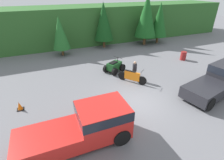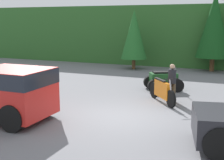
# 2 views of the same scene
# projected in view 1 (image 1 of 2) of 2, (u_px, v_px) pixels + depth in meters

# --- Properties ---
(ground_plane) EXTENTS (80.00, 80.00, 0.00)m
(ground_plane) POSITION_uv_depth(u_px,v_px,m) (138.00, 103.00, 11.61)
(ground_plane) COLOR slate
(hillside_backdrop) EXTENTS (44.00, 6.00, 4.62)m
(hillside_backdrop) POSITION_uv_depth(u_px,v_px,m) (79.00, 24.00, 23.53)
(hillside_backdrop) COLOR #2D6028
(hillside_backdrop) RESTS_ON ground_plane
(tree_left) EXTENTS (1.86, 1.86, 4.22)m
(tree_left) POSITION_uv_depth(u_px,v_px,m) (60.00, 33.00, 18.48)
(tree_left) COLOR brown
(tree_left) RESTS_ON ground_plane
(tree_mid_left) EXTENTS (2.35, 2.35, 5.34)m
(tree_mid_left) POSITION_uv_depth(u_px,v_px,m) (104.00, 21.00, 20.87)
(tree_mid_left) COLOR brown
(tree_mid_left) RESTS_ON ground_plane
(tree_mid_right) EXTENTS (2.73, 2.73, 6.21)m
(tree_mid_right) POSITION_uv_depth(u_px,v_px,m) (146.00, 16.00, 21.61)
(tree_mid_right) COLOR brown
(tree_mid_right) RESTS_ON ground_plane
(tree_right) EXTENTS (2.27, 2.27, 5.15)m
(tree_right) POSITION_uv_depth(u_px,v_px,m) (159.00, 20.00, 22.63)
(tree_right) COLOR brown
(tree_right) RESTS_ON ground_plane
(pickup_truck_red) EXTENTS (5.36, 2.07, 1.85)m
(pickup_truck_red) POSITION_uv_depth(u_px,v_px,m) (86.00, 125.00, 8.35)
(pickup_truck_red) COLOR red
(pickup_truck_red) RESTS_ON ground_plane
(pickup_truck_second) EXTENTS (5.91, 3.11, 1.85)m
(pickup_truck_second) POSITION_uv_depth(u_px,v_px,m) (221.00, 79.00, 12.55)
(pickup_truck_second) COLOR #232328
(pickup_truck_second) RESTS_ON ground_plane
(dirt_bike) EXTENTS (1.58, 1.96, 1.19)m
(dirt_bike) POSITION_uv_depth(u_px,v_px,m) (132.00, 77.00, 13.88)
(dirt_bike) COLOR black
(dirt_bike) RESTS_ON ground_plane
(quad_atv) EXTENTS (2.14, 1.90, 1.24)m
(quad_atv) POSITION_uv_depth(u_px,v_px,m) (114.00, 67.00, 15.66)
(quad_atv) COLOR black
(quad_atv) RESTS_ON ground_plane
(rider_person) EXTENTS (0.47, 0.47, 1.64)m
(rider_person) POSITION_uv_depth(u_px,v_px,m) (135.00, 70.00, 14.05)
(rider_person) COLOR brown
(rider_person) RESTS_ON ground_plane
(traffic_cone) EXTENTS (0.42, 0.42, 0.55)m
(traffic_cone) POSITION_uv_depth(u_px,v_px,m) (20.00, 106.00, 10.86)
(traffic_cone) COLOR black
(traffic_cone) RESTS_ON ground_plane
(steel_barrel) EXTENTS (0.58, 0.58, 0.88)m
(steel_barrel) POSITION_uv_depth(u_px,v_px,m) (183.00, 56.00, 18.22)
(steel_barrel) COLOR maroon
(steel_barrel) RESTS_ON ground_plane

